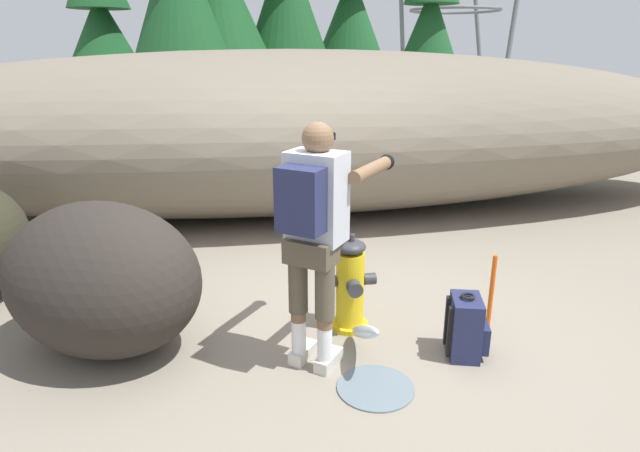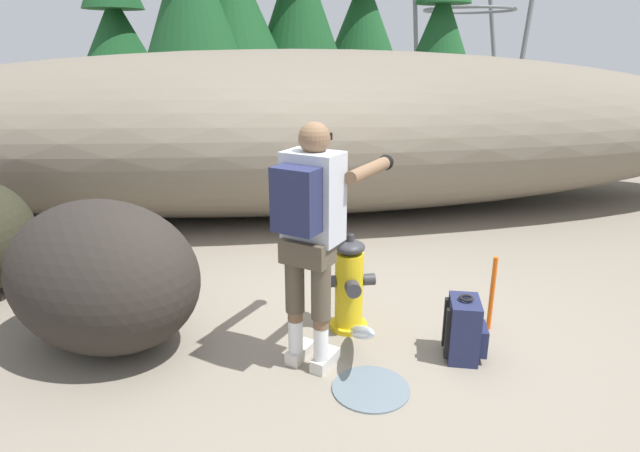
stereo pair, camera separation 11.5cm
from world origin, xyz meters
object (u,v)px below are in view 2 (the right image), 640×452
boulder_large (103,276)px  survey_stake (492,294)px  utility_worker (313,219)px  fire_hydrant (349,286)px  spare_backpack (464,330)px

boulder_large → survey_stake: size_ratio=2.48×
utility_worker → boulder_large: utility_worker is taller
fire_hydrant → survey_stake: (1.08, -0.15, -0.06)m
spare_backpack → survey_stake: size_ratio=0.78×
fire_hydrant → spare_backpack: (0.73, -0.51, -0.14)m
spare_backpack → survey_stake: 0.51m
fire_hydrant → utility_worker: 0.88m
fire_hydrant → spare_backpack: 0.90m
fire_hydrant → spare_backpack: size_ratio=1.65×
fire_hydrant → survey_stake: 1.10m
survey_stake → spare_backpack: bearing=-135.2°
boulder_large → utility_worker: bearing=-16.7°
boulder_large → survey_stake: bearing=-3.1°
boulder_large → survey_stake: boulder_large is taller
boulder_large → survey_stake: (2.87, -0.16, -0.25)m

